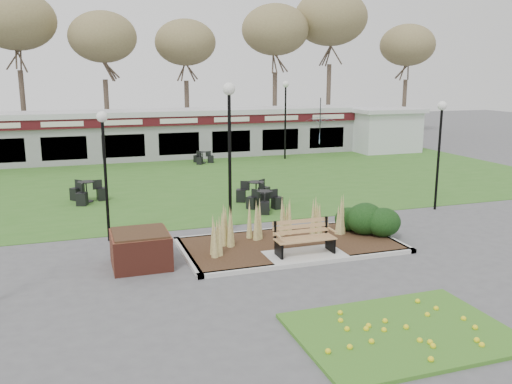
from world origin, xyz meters
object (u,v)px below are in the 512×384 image
object	(u,v)px
lamp_post_mid_right	(229,124)
bistro_set_b	(256,195)
lamp_post_near_left	(104,148)
food_pavilion	(174,133)
park_bench	(304,237)
bistro_set_d	(202,159)
service_hut	(384,129)
car_black	(39,137)
brick_planter	(141,249)
patio_umbrella	(320,130)
bistro_set_a	(87,195)
lamp_post_far_right	(286,103)
lamp_post_near_right	(440,131)
bistro_set_c	(265,204)

from	to	relation	value
lamp_post_mid_right	bistro_set_b	size ratio (longest dim) A/B	3.10
lamp_post_mid_right	lamp_post_near_left	bearing A→B (deg)	179.67
food_pavilion	bistro_set_b	bearing A→B (deg)	-86.23
park_bench	food_pavilion	xyz separation A→B (m)	(0.00, 19.71, 0.89)
lamp_post_mid_right	bistro_set_d	xyz separation A→B (m)	(2.22, 13.46, -3.24)
service_hut	car_black	bearing A→B (deg)	157.84
brick_planter	car_black	xyz separation A→B (m)	(-3.73, 25.81, 0.28)
service_hut	patio_umbrella	bearing A→B (deg)	180.00
brick_planter	bistro_set_d	world-z (taller)	brick_planter
car_black	patio_umbrella	bearing A→B (deg)	-128.55
lamp_post_mid_right	bistro_set_a	world-z (taller)	lamp_post_mid_right
park_bench	lamp_post_far_right	distance (m)	18.05
park_bench	service_hut	distance (m)	22.32
lamp_post_near_right	bistro_set_c	world-z (taller)	lamp_post_near_right
food_pavilion	bistro_set_b	size ratio (longest dim) A/B	16.01
service_hut	lamp_post_near_left	xyz separation A→B (m)	(-18.55, -14.44, 1.44)
lamp_post_near_left	bistro_set_c	size ratio (longest dim) A/B	2.86
bistro_set_b	car_black	xyz separation A→B (m)	(-8.99, 19.89, 0.46)
service_hut	park_bench	bearing A→B (deg)	-127.25
lamp_post_near_left	food_pavilion	bearing A→B (deg)	72.87
lamp_post_near_left	car_black	bearing A→B (deg)	97.55
bistro_set_a	brick_planter	bearing A→B (deg)	-82.03
food_pavilion	bistro_set_b	distance (m)	13.12
bistro_set_a	car_black	bearing A→B (deg)	98.35
park_bench	patio_umbrella	size ratio (longest dim) A/B	0.69
bistro_set_b	bistro_set_d	xyz separation A→B (m)	(0.18, 10.08, -0.06)
food_pavilion	bistro_set_a	xyz separation A→B (m)	(-5.54, -10.84, -1.18)
brick_planter	lamp_post_near_left	world-z (taller)	lamp_post_near_left
brick_planter	service_hut	size ratio (longest dim) A/B	0.34
lamp_post_mid_right	bistro_set_b	bearing A→B (deg)	58.88
lamp_post_far_right	patio_umbrella	world-z (taller)	lamp_post_far_right
brick_planter	car_black	bearing A→B (deg)	98.23
lamp_post_mid_right	park_bench	bearing A→B (deg)	-70.26
lamp_post_far_right	bistro_set_c	bearing A→B (deg)	-115.15
bistro_set_d	service_hut	bearing A→B (deg)	4.59
lamp_post_near_left	bistro_set_c	world-z (taller)	lamp_post_near_left
bistro_set_b	car_black	distance (m)	21.83
lamp_post_far_right	bistro_set_b	size ratio (longest dim) A/B	3.01
park_bench	bistro_set_c	xyz separation A→B (m)	(0.72, 5.27, -0.32)
car_black	bistro_set_d	bearing A→B (deg)	-148.09
bistro_set_c	patio_umbrella	size ratio (longest dim) A/B	0.56
brick_planter	lamp_post_far_right	world-z (taller)	lamp_post_far_right
lamp_post_near_right	car_black	xyz separation A→B (m)	(-15.05, 23.14, -2.20)
bistro_set_a	bistro_set_d	world-z (taller)	bistro_set_a
bistro_set_a	patio_umbrella	distance (m)	16.97
patio_umbrella	service_hut	bearing A→B (deg)	0.00
patio_umbrella	lamp_post_far_right	bearing A→B (deg)	-160.02
lamp_post_mid_right	lamp_post_far_right	bearing A→B (deg)	61.55
brick_planter	service_hut	xyz separation A→B (m)	(17.90, 17.00, 0.97)
lamp_post_near_right	bistro_set_a	xyz separation A→B (m)	(-12.46, 5.45, -2.66)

